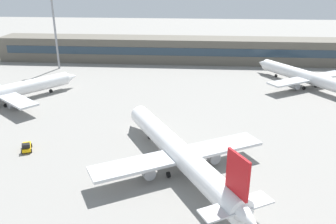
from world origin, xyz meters
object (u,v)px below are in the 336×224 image
(airplane_near, at_px, (177,150))
(baggage_tug_yellow, at_px, (27,147))
(airplane_far, at_px, (305,77))
(airplane_mid, at_px, (8,91))
(floodlight_tower_west, at_px, (54,23))

(airplane_near, distance_m, baggage_tug_yellow, 28.99)
(airplane_near, bearing_deg, baggage_tug_yellow, 172.22)
(airplane_far, relative_size, baggage_tug_yellow, 9.22)
(airplane_far, xyz_separation_m, baggage_tug_yellow, (-63.82, -45.80, -2.28))
(baggage_tug_yellow, bearing_deg, airplane_mid, 122.93)
(airplane_near, bearing_deg, floodlight_tower_west, 124.86)
(airplane_near, xyz_separation_m, baggage_tug_yellow, (-28.62, 3.91, -2.50))
(airplane_near, xyz_separation_m, airplane_far, (35.21, 49.72, -0.23))
(airplane_far, distance_m, floodlight_tower_west, 82.99)
(airplane_mid, xyz_separation_m, floodlight_tower_west, (-0.34, 35.88, 12.51))
(airplane_mid, height_order, floodlight_tower_west, floodlight_tower_west)
(airplane_mid, relative_size, baggage_tug_yellow, 8.66)
(airplane_far, bearing_deg, airplane_mid, -165.69)
(airplane_far, bearing_deg, floodlight_tower_west, 169.17)
(airplane_far, distance_m, baggage_tug_yellow, 78.59)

